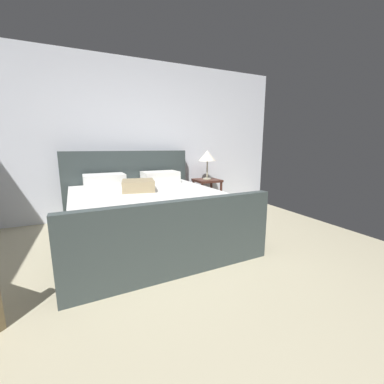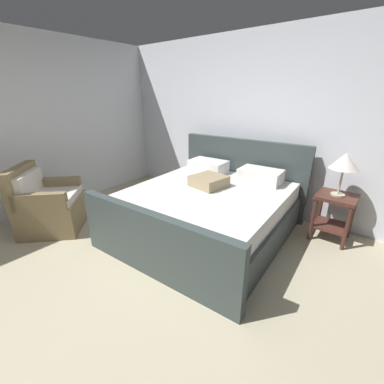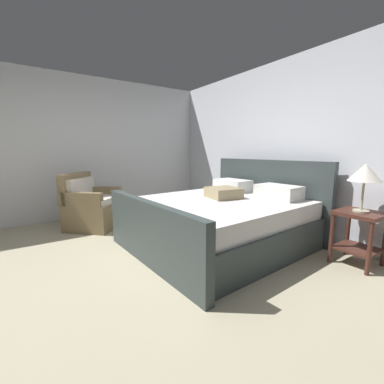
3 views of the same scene
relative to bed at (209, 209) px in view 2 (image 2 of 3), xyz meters
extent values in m
cube|color=#B3A98B|center=(0.11, -1.72, -0.35)|extent=(5.28, 5.80, 0.02)
cube|color=silver|center=(0.11, 1.24, 0.96)|extent=(5.40, 0.12, 2.60)
cube|color=#364040|center=(0.00, -0.05, -0.14)|extent=(1.99, 2.06, 0.40)
cube|color=#364040|center=(-0.06, 0.97, 0.22)|extent=(2.00, 0.22, 1.12)
cube|color=#364040|center=(0.06, -1.08, 0.02)|extent=(2.00, 0.22, 0.72)
cube|color=silver|center=(0.00, -0.05, 0.17)|extent=(1.90, 2.00, 0.22)
cube|color=silver|center=(-0.46, 0.62, 0.37)|extent=(0.58, 0.39, 0.18)
cube|color=white|center=(0.38, 0.67, 0.37)|extent=(0.58, 0.39, 0.18)
cube|color=#9B8864|center=(-0.08, 0.09, 0.35)|extent=(0.46, 0.46, 0.14)
cube|color=#49271E|center=(1.32, 0.85, 0.24)|extent=(0.44, 0.44, 0.04)
cube|color=#49271E|center=(1.32, 0.85, -0.16)|extent=(0.40, 0.40, 0.02)
cylinder|color=#49271E|center=(1.13, 0.66, -0.06)|extent=(0.04, 0.04, 0.56)
cylinder|color=#49271E|center=(1.51, 0.66, -0.06)|extent=(0.04, 0.04, 0.56)
cylinder|color=#49271E|center=(1.13, 1.04, -0.06)|extent=(0.04, 0.04, 0.56)
cylinder|color=#49271E|center=(1.51, 1.04, -0.06)|extent=(0.04, 0.04, 0.56)
cylinder|color=#B7B293|center=(1.32, 0.85, 0.27)|extent=(0.16, 0.16, 0.02)
cylinder|color=#B7B293|center=(1.32, 0.85, 0.43)|extent=(0.02, 0.02, 0.32)
cone|color=white|center=(1.32, 0.85, 0.69)|extent=(0.32, 0.32, 0.19)
cube|color=olive|center=(-1.73, -1.24, -0.13)|extent=(1.02, 1.02, 0.42)
cube|color=silver|center=(-1.73, -1.24, 0.13)|extent=(0.94, 0.94, 0.10)
cube|color=olive|center=(-1.95, -1.47, 0.32)|extent=(0.60, 0.59, 0.48)
cube|color=silver|center=(-1.88, -1.40, 0.29)|extent=(0.51, 0.50, 0.36)
cube|color=olive|center=(-1.51, -1.46, 0.19)|extent=(0.52, 0.53, 0.22)
cube|color=olive|center=(-1.95, -1.03, 0.19)|extent=(0.52, 0.53, 0.22)
camera|label=1|loc=(-0.63, -2.98, 0.84)|focal=22.08mm
camera|label=2|loc=(1.71, -2.51, 1.43)|focal=23.73mm
camera|label=3|loc=(2.50, -2.16, 0.91)|focal=23.52mm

